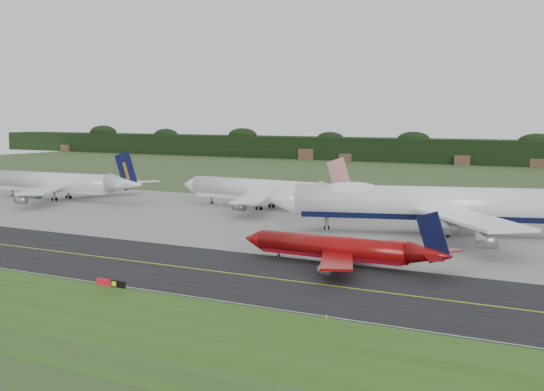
{
  "coord_description": "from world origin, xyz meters",
  "views": [
    {
      "loc": [
        72.94,
        -101.89,
        24.99
      ],
      "look_at": [
        1.27,
        22.0,
        9.45
      ],
      "focal_mm": 50.0,
      "sensor_mm": 36.0,
      "label": 1
    }
  ],
  "objects_px": {
    "jet_ba_747": "(437,204)",
    "taxiway_sign": "(111,283)",
    "jet_star_tail": "(265,191)",
    "jet_navy_gold": "(61,183)",
    "jet_red_737": "(343,249)"
  },
  "relations": [
    {
      "from": "jet_ba_747",
      "to": "taxiway_sign",
      "type": "distance_m",
      "value": 76.69
    },
    {
      "from": "taxiway_sign",
      "to": "jet_star_tail",
      "type": "bearing_deg",
      "value": 107.48
    },
    {
      "from": "jet_ba_747",
      "to": "taxiway_sign",
      "type": "bearing_deg",
      "value": -107.91
    },
    {
      "from": "jet_navy_gold",
      "to": "taxiway_sign",
      "type": "distance_m",
      "value": 120.59
    },
    {
      "from": "jet_red_737",
      "to": "taxiway_sign",
      "type": "height_order",
      "value": "jet_red_737"
    },
    {
      "from": "jet_red_737",
      "to": "taxiway_sign",
      "type": "distance_m",
      "value": 39.17
    },
    {
      "from": "jet_star_tail",
      "to": "taxiway_sign",
      "type": "relative_size",
      "value": 10.45
    },
    {
      "from": "jet_ba_747",
      "to": "jet_red_737",
      "type": "distance_m",
      "value": 39.7
    },
    {
      "from": "jet_ba_747",
      "to": "jet_star_tail",
      "type": "xyz_separation_m",
      "value": [
        -52.21,
        18.25,
        -1.58
      ]
    },
    {
      "from": "jet_navy_gold",
      "to": "jet_ba_747",
      "type": "bearing_deg",
      "value": -3.34
    },
    {
      "from": "jet_red_737",
      "to": "jet_ba_747",
      "type": "bearing_deg",
      "value": 85.45
    },
    {
      "from": "jet_red_737",
      "to": "jet_navy_gold",
      "type": "bearing_deg",
      "value": 157.46
    },
    {
      "from": "jet_red_737",
      "to": "taxiway_sign",
      "type": "xyz_separation_m",
      "value": [
        -20.4,
        -33.4,
        -1.57
      ]
    },
    {
      "from": "jet_red_737",
      "to": "jet_star_tail",
      "type": "xyz_separation_m",
      "value": [
        -49.08,
        57.66,
        2.0
      ]
    },
    {
      "from": "jet_ba_747",
      "to": "jet_star_tail",
      "type": "bearing_deg",
      "value": 160.74
    }
  ]
}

